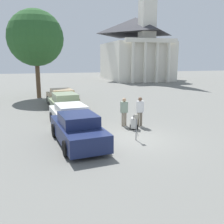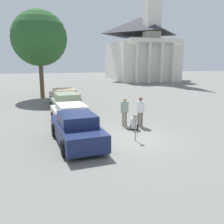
# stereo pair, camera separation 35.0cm
# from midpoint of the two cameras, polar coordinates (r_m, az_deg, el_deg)

# --- Properties ---
(ground_plane) EXTENTS (120.00, 120.00, 0.00)m
(ground_plane) POSITION_cam_midpoint_polar(r_m,az_deg,el_deg) (12.84, 5.22, -6.24)
(ground_plane) COLOR slate
(parked_car_navy) EXTENTS (2.38, 4.85, 1.50)m
(parked_car_navy) POSITION_cam_midpoint_polar(r_m,az_deg,el_deg) (12.10, -7.24, -3.97)
(parked_car_navy) COLOR #19234C
(parked_car_navy) RESTS_ON ground_plane
(parked_car_white) EXTENTS (2.38, 5.34, 1.39)m
(parked_car_white) POSITION_cam_midpoint_polar(r_m,az_deg,el_deg) (15.11, -8.66, -0.93)
(parked_car_white) COLOR silver
(parked_car_white) RESTS_ON ground_plane
(parked_car_sage) EXTENTS (2.40, 5.24, 1.53)m
(parked_car_sage) POSITION_cam_midpoint_polar(r_m,az_deg,el_deg) (18.87, -9.80, 1.81)
(parked_car_sage) COLOR gray
(parked_car_sage) RESTS_ON ground_plane
(parked_car_tan) EXTENTS (2.49, 5.32, 1.48)m
(parked_car_tan) POSITION_cam_midpoint_polar(r_m,az_deg,el_deg) (21.89, -10.42, 3.18)
(parked_car_tan) COLOR tan
(parked_car_tan) RESTS_ON ground_plane
(parking_meter) EXTENTS (0.18, 0.09, 1.35)m
(parking_meter) POSITION_cam_midpoint_polar(r_m,az_deg,el_deg) (12.43, 6.21, -2.38)
(parking_meter) COLOR slate
(parking_meter) RESTS_ON ground_plane
(person_worker) EXTENTS (0.43, 0.24, 1.72)m
(person_worker) POSITION_cam_midpoint_polar(r_m,az_deg,el_deg) (15.04, 3.56, 0.41)
(person_worker) COLOR gray
(person_worker) RESTS_ON ground_plane
(person_supervisor) EXTENTS (0.44, 0.27, 1.78)m
(person_supervisor) POSITION_cam_midpoint_polar(r_m,az_deg,el_deg) (15.05, 7.18, 0.49)
(person_supervisor) COLOR #665B4C
(person_supervisor) RESTS_ON ground_plane
(equipment_cart) EXTENTS (0.61, 0.98, 1.00)m
(equipment_cart) POSITION_cam_midpoint_polar(r_m,az_deg,el_deg) (14.49, 5.80, -2.51)
(equipment_cart) COLOR #B2B2AD
(equipment_cart) RESTS_ON ground_plane
(church) EXTENTS (10.91, 14.94, 24.92)m
(church) POSITION_cam_midpoint_polar(r_m,az_deg,el_deg) (49.24, 6.83, 14.66)
(church) COLOR silver
(church) RESTS_ON ground_plane
(shade_tree) EXTENTS (5.55, 5.55, 8.79)m
(shade_tree) POSITION_cam_midpoint_polar(r_m,az_deg,el_deg) (26.99, -15.93, 15.90)
(shade_tree) COLOR brown
(shade_tree) RESTS_ON ground_plane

